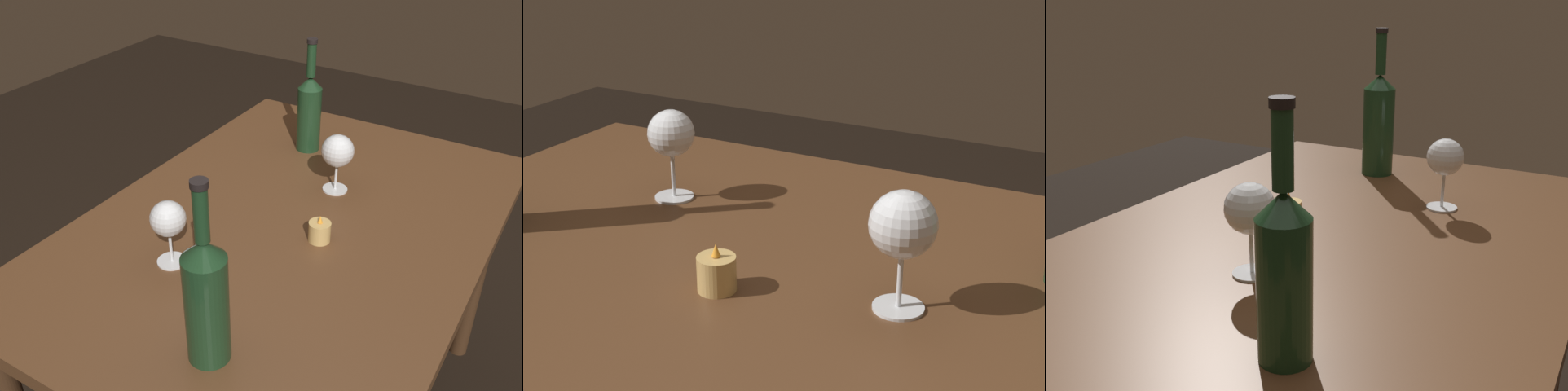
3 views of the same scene
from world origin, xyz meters
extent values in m
cube|color=#56351E|center=(0.00, 0.00, 0.72)|extent=(1.30, 0.90, 0.04)
cylinder|color=#412816|center=(0.58, -0.38, 0.35)|extent=(0.06, 0.06, 0.70)
cylinder|color=#412816|center=(0.58, 0.38, 0.35)|extent=(0.06, 0.06, 0.70)
cylinder|color=white|center=(0.27, -0.14, 0.74)|extent=(0.07, 0.07, 0.00)
cylinder|color=white|center=(0.27, -0.14, 0.78)|extent=(0.01, 0.01, 0.08)
sphere|color=white|center=(0.27, -0.14, 0.85)|extent=(0.08, 0.08, 0.08)
cylinder|color=#510A14|center=(0.27, -0.14, 0.85)|extent=(0.06, 0.06, 0.02)
cylinder|color=white|center=(-0.20, 0.03, 0.74)|extent=(0.07, 0.07, 0.00)
cylinder|color=white|center=(-0.20, 0.03, 0.78)|extent=(0.01, 0.01, 0.08)
sphere|color=white|center=(-0.20, 0.03, 0.86)|extent=(0.08, 0.08, 0.08)
cylinder|color=#510A14|center=(-0.20, 0.03, 0.85)|extent=(0.07, 0.07, 0.02)
cylinder|color=#19381E|center=(-0.38, -0.14, 0.84)|extent=(0.07, 0.07, 0.19)
cone|color=#19381E|center=(-0.38, -0.14, 0.95)|extent=(0.07, 0.07, 0.03)
cylinder|color=#19381E|center=(-0.38, -0.14, 1.01)|extent=(0.03, 0.03, 0.10)
cylinder|color=black|center=(-0.38, -0.14, 1.07)|extent=(0.03, 0.03, 0.01)
cylinder|color=#19381E|center=(0.45, 0.09, 0.85)|extent=(0.08, 0.08, 0.22)
cone|color=#19381E|center=(0.45, 0.09, 0.98)|extent=(0.08, 0.08, 0.03)
cylinder|color=#19381E|center=(0.45, 0.09, 1.04)|extent=(0.03, 0.03, 0.10)
cylinder|color=black|center=(0.45, 0.09, 1.10)|extent=(0.03, 0.03, 0.01)
cylinder|color=#DBB266|center=(0.02, 0.10, 0.76)|extent=(0.05, 0.05, 0.05)
cylinder|color=white|center=(0.02, 0.10, 0.76)|extent=(0.04, 0.04, 0.03)
cone|color=#F99E2D|center=(0.02, 0.10, 0.80)|extent=(0.01, 0.01, 0.02)
camera|label=1|loc=(1.04, 0.56, 1.54)|focal=40.57mm
camera|label=2|loc=(-0.49, 0.86, 1.24)|focal=54.57mm
camera|label=3|loc=(-0.93, -0.49, 1.18)|focal=40.83mm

